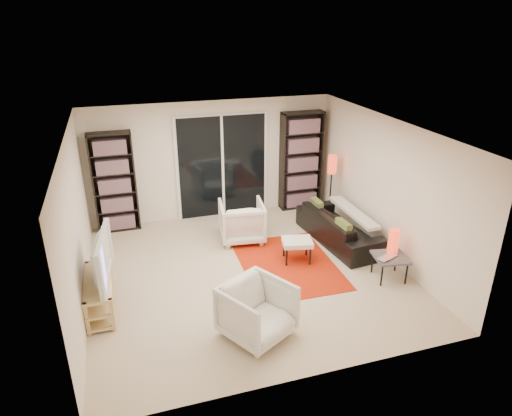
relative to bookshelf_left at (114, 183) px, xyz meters
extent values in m
plane|color=#C7B794|center=(1.95, -2.33, -0.98)|extent=(5.00, 5.00, 0.00)
cube|color=#EFE1CC|center=(1.95, 0.17, 0.22)|extent=(5.00, 0.02, 2.40)
cube|color=#EFE1CC|center=(1.95, -4.83, 0.22)|extent=(5.00, 0.02, 2.40)
cube|color=#EFE1CC|center=(-0.55, -2.33, 0.22)|extent=(0.02, 5.00, 2.40)
cube|color=#EFE1CC|center=(4.45, -2.33, 0.22)|extent=(0.02, 5.00, 2.40)
cube|color=white|center=(1.95, -2.33, 1.42)|extent=(5.00, 5.00, 0.02)
cube|color=white|center=(2.15, 0.14, 0.07)|extent=(1.92, 0.06, 2.16)
cube|color=black|center=(2.15, 0.10, 0.07)|extent=(1.80, 0.02, 2.10)
cube|color=white|center=(2.15, 0.09, 0.07)|extent=(0.05, 0.02, 2.10)
cube|color=black|center=(0.00, 0.01, 0.00)|extent=(0.80, 0.30, 1.95)
cube|color=#AA0A44|center=(0.00, -0.01, 0.00)|extent=(0.70, 0.22, 1.85)
cube|color=black|center=(3.85, 0.01, 0.07)|extent=(0.90, 0.30, 2.10)
cube|color=#AA0A44|center=(3.85, -0.01, 0.07)|extent=(0.80, 0.22, 2.00)
cube|color=#E9C986|center=(-0.35, -2.70, -0.50)|extent=(0.38, 1.18, 0.04)
cube|color=#E9C986|center=(-0.35, -2.70, -0.73)|extent=(0.38, 1.18, 0.03)
cube|color=#E9C986|center=(-0.35, -2.70, -0.92)|extent=(0.38, 1.18, 0.04)
cube|color=#E9C986|center=(-0.51, -3.25, -0.73)|extent=(0.05, 0.05, 0.50)
cube|color=#E9C986|center=(-0.51, -2.14, -0.73)|extent=(0.05, 0.05, 0.50)
cube|color=#E9C986|center=(-0.19, -3.25, -0.73)|extent=(0.05, 0.05, 0.50)
cube|color=#E9C986|center=(-0.19, -2.14, -0.73)|extent=(0.05, 0.05, 0.50)
imported|color=black|center=(-0.33, -2.70, -0.14)|extent=(0.29, 1.19, 0.68)
cube|color=#B82109|center=(2.68, -2.32, -0.97)|extent=(1.60, 2.13, 0.01)
imported|color=black|center=(3.90, -1.78, -0.69)|extent=(0.97, 2.05, 0.58)
imported|color=silver|center=(2.19, -1.16, -0.60)|extent=(0.90, 0.92, 0.75)
imported|color=silver|center=(1.63, -3.91, -0.60)|extent=(1.11, 1.12, 0.75)
cube|color=silver|center=(2.88, -2.23, -0.62)|extent=(0.58, 0.51, 0.08)
cylinder|color=black|center=(2.64, -2.34, -0.82)|extent=(0.04, 0.04, 0.32)
cylinder|color=black|center=(2.72, -2.02, -0.82)|extent=(0.04, 0.04, 0.32)
cylinder|color=black|center=(3.04, -2.43, -0.82)|extent=(0.04, 0.04, 0.32)
cylinder|color=black|center=(3.11, -2.11, -0.82)|extent=(0.04, 0.04, 0.32)
cube|color=#4A4A50|center=(4.08, -3.20, -0.60)|extent=(0.58, 0.58, 0.04)
cylinder|color=black|center=(3.85, -3.36, -0.79)|extent=(0.03, 0.03, 0.38)
cylinder|color=black|center=(3.92, -2.96, -0.79)|extent=(0.03, 0.03, 0.38)
cylinder|color=black|center=(4.24, -3.43, -0.79)|extent=(0.03, 0.03, 0.38)
cylinder|color=black|center=(4.31, -3.03, -0.79)|extent=(0.03, 0.03, 0.38)
imported|color=silver|center=(4.01, -3.28, -0.56)|extent=(0.42, 0.35, 0.03)
cylinder|color=red|center=(4.19, -3.07, -0.38)|extent=(0.17, 0.17, 0.39)
cylinder|color=black|center=(4.19, -0.77, -0.96)|extent=(0.20, 0.20, 0.03)
cylinder|color=black|center=(4.19, -0.77, -0.46)|extent=(0.03, 0.03, 1.02)
cylinder|color=red|center=(4.19, -0.77, 0.20)|extent=(0.18, 0.18, 0.37)
camera|label=1|loc=(0.14, -8.62, 2.99)|focal=32.00mm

